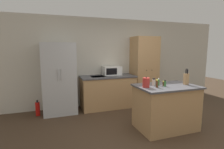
% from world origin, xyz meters
% --- Properties ---
extents(ground_plane, '(14.00, 14.00, 0.00)m').
position_xyz_m(ground_plane, '(0.00, 0.00, 0.00)').
color(ground_plane, '#423021').
extents(wall_back, '(7.20, 0.06, 2.60)m').
position_xyz_m(wall_back, '(0.00, 2.33, 1.30)').
color(wall_back, beige).
rests_on(wall_back, ground_plane).
extents(refrigerator, '(0.84, 0.70, 1.86)m').
position_xyz_m(refrigerator, '(-1.80, 1.96, 0.93)').
color(refrigerator, '#B7BABC').
rests_on(refrigerator, ground_plane).
extents(back_counter, '(1.57, 0.71, 0.93)m').
position_xyz_m(back_counter, '(-0.46, 1.96, 0.47)').
color(back_counter, tan).
rests_on(back_counter, ground_plane).
extents(pantry_cabinet, '(0.75, 0.61, 2.07)m').
position_xyz_m(pantry_cabinet, '(0.75, 2.01, 1.03)').
color(pantry_cabinet, tan).
rests_on(pantry_cabinet, ground_plane).
extents(kitchen_island, '(1.27, 0.85, 0.94)m').
position_xyz_m(kitchen_island, '(0.28, 0.23, 0.47)').
color(kitchen_island, tan).
rests_on(kitchen_island, ground_plane).
extents(microwave, '(0.53, 0.38, 0.26)m').
position_xyz_m(microwave, '(-0.29, 2.09, 1.06)').
color(microwave, white).
rests_on(microwave, back_counter).
extents(knife_block, '(0.10, 0.06, 0.34)m').
position_xyz_m(knife_block, '(0.75, 0.19, 1.07)').
color(knife_block, tan).
rests_on(knife_block, kitchen_island).
extents(spice_bottle_tall_dark, '(0.04, 0.04, 0.13)m').
position_xyz_m(spice_bottle_tall_dark, '(0.20, 0.18, 1.00)').
color(spice_bottle_tall_dark, '#337033').
rests_on(spice_bottle_tall_dark, kitchen_island).
extents(spice_bottle_short_red, '(0.06, 0.06, 0.16)m').
position_xyz_m(spice_bottle_short_red, '(0.03, 0.33, 1.01)').
color(spice_bottle_short_red, beige).
rests_on(spice_bottle_short_red, kitchen_island).
extents(spice_bottle_amber_oil, '(0.04, 0.04, 0.10)m').
position_xyz_m(spice_bottle_amber_oil, '(0.21, 0.24, 0.98)').
color(spice_bottle_amber_oil, '#563319').
rests_on(spice_bottle_amber_oil, kitchen_island).
extents(spice_bottle_green_herb, '(0.04, 0.04, 0.15)m').
position_xyz_m(spice_bottle_green_herb, '(0.13, 0.31, 1.01)').
color(spice_bottle_green_herb, '#337033').
rests_on(spice_bottle_green_herb, kitchen_island).
extents(spice_bottle_pale_salt, '(0.05, 0.05, 0.16)m').
position_xyz_m(spice_bottle_pale_salt, '(-0.01, 0.15, 1.01)').
color(spice_bottle_pale_salt, '#563319').
rests_on(spice_bottle_pale_salt, kitchen_island).
extents(kettle, '(0.14, 0.14, 0.22)m').
position_xyz_m(kettle, '(-0.21, 0.24, 1.03)').
color(kettle, '#B72D28').
rests_on(kettle, kitchen_island).
extents(fire_extinguisher, '(0.11, 0.11, 0.41)m').
position_xyz_m(fire_extinguisher, '(-2.36, 1.92, 0.18)').
color(fire_extinguisher, red).
rests_on(fire_extinguisher, ground_plane).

